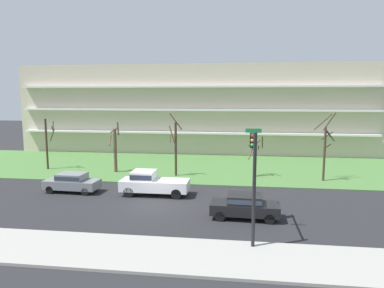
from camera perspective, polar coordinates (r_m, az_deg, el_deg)
The scene contains 13 objects.
ground at distance 26.19m, azimuth -6.21°, elevation -9.76°, with size 160.00×160.00×0.00m, color #232326.
sidewalk_curb_near at distance 19.00m, azimuth -12.19°, elevation -16.65°, with size 80.00×4.00×0.15m, color #99968E.
grass_lawn_strip at distance 39.49m, azimuth -1.38°, elevation -3.64°, with size 80.00×16.00×0.08m, color #477238.
apartment_building at distance 51.80m, azimuth 0.87°, elevation 5.78°, with size 48.85×11.31×12.09m.
tree_far_left at distance 40.53m, azimuth -22.34°, elevation 0.28°, with size 1.21×1.48×5.48m.
tree_left at distance 36.97m, azimuth -12.34°, elevation -0.69°, with size 1.16×1.23×5.27m.
tree_center at distance 34.35m, azimuth -2.72°, elevation -0.43°, with size 1.40×1.20×6.26m.
tree_right at distance 34.69m, azimuth 10.20°, elevation -1.72°, with size 1.54×1.53×4.17m.
tree_far_right at distance 34.55m, azimuth 20.75°, elevation -0.63°, with size 1.80×1.75×6.41m.
sedan_black_near_left at distance 23.32m, azimuth 8.55°, elevation -9.78°, with size 4.46×1.96×1.57m.
pickup_white_center_left at distance 28.43m, azimuth -6.51°, elevation -6.22°, with size 5.41×2.02×1.95m.
sedan_gray_center_right at distance 30.77m, azimuth -18.85°, elevation -5.79°, with size 4.47×1.98×1.57m.
traffic_signal_mast at distance 19.46m, azimuth 9.91°, elevation -3.46°, with size 0.90×4.33×6.09m.
Camera 1 is at (6.03, -24.23, 7.89)m, focal length 32.95 mm.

